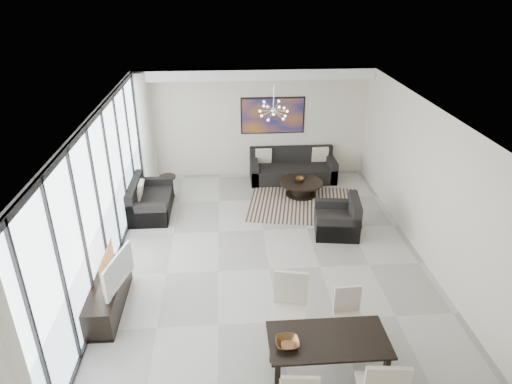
{
  "coord_description": "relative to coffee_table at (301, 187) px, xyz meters",
  "views": [
    {
      "loc": [
        -0.75,
        -7.05,
        5.06
      ],
      "look_at": [
        -0.2,
        0.77,
        1.25
      ],
      "focal_mm": 32.0,
      "sensor_mm": 36.0,
      "label": 1
    }
  ],
  "objects": [
    {
      "name": "room_shell",
      "position": [
        -0.62,
        -3.08,
        1.24
      ],
      "size": [
        6.0,
        9.0,
        2.9
      ],
      "color": "#A8A39B",
      "rests_on": "ground"
    },
    {
      "name": "window_wall",
      "position": [
        -3.94,
        -3.08,
        1.26
      ],
      "size": [
        0.37,
        8.95,
        2.9
      ],
      "color": "white",
      "rests_on": "floor"
    },
    {
      "name": "soffit",
      "position": [
        -1.09,
        1.22,
        2.56
      ],
      "size": [
        5.98,
        0.4,
        0.26
      ],
      "primitive_type": "cube",
      "color": "white",
      "rests_on": "room_shell"
    },
    {
      "name": "painting",
      "position": [
        -0.59,
        1.39,
        1.44
      ],
      "size": [
        1.68,
        0.04,
        0.98
      ],
      "primitive_type": "cube",
      "color": "#A85A17",
      "rests_on": "room_shell"
    },
    {
      "name": "chandelier",
      "position": [
        -0.79,
        -0.58,
        2.14
      ],
      "size": [
        0.66,
        0.66,
        0.71
      ],
      "color": "silver",
      "rests_on": "room_shell"
    },
    {
      "name": "rug",
      "position": [
        -0.0,
        -0.52,
        -0.2
      ],
      "size": [
        2.91,
        2.43,
        0.01
      ],
      "primitive_type": "cube",
      "rotation": [
        0.0,
        0.0,
        -0.18
      ],
      "color": "black",
      "rests_on": "floor"
    },
    {
      "name": "coffee_table",
      "position": [
        0.0,
        0.0,
        0.0
      ],
      "size": [
        1.06,
        1.06,
        0.37
      ],
      "color": "black",
      "rests_on": "floor"
    },
    {
      "name": "bowl_coffee",
      "position": [
        -0.04,
        0.04,
        0.2
      ],
      "size": [
        0.31,
        0.31,
        0.08
      ],
      "primitive_type": "imported",
      "rotation": [
        0.0,
        0.0,
        -0.25
      ],
      "color": "brown",
      "rests_on": "coffee_table"
    },
    {
      "name": "sofa_main",
      "position": [
        -0.08,
        0.99,
        0.07
      ],
      "size": [
        2.24,
        0.92,
        0.81
      ],
      "color": "black",
      "rests_on": "floor"
    },
    {
      "name": "loveseat",
      "position": [
        -3.63,
        -0.65,
        0.05
      ],
      "size": [
        0.87,
        1.54,
        0.77
      ],
      "color": "black",
      "rests_on": "floor"
    },
    {
      "name": "armchair",
      "position": [
        0.51,
        -1.84,
        0.06
      ],
      "size": [
        1.02,
        1.06,
        0.8
      ],
      "color": "black",
      "rests_on": "floor"
    },
    {
      "name": "side_table",
      "position": [
        -3.28,
        0.15,
        0.16
      ],
      "size": [
        0.4,
        0.4,
        0.55
      ],
      "color": "black",
      "rests_on": "floor"
    },
    {
      "name": "tv_console",
      "position": [
        -3.85,
        -3.98,
        0.05
      ],
      "size": [
        0.46,
        1.65,
        0.51
      ],
      "primitive_type": "cube",
      "color": "black",
      "rests_on": "floor"
    },
    {
      "name": "television",
      "position": [
        -3.69,
        -4.04,
        0.58
      ],
      "size": [
        0.35,
        0.95,
        0.55
      ],
      "primitive_type": "imported",
      "rotation": [
        0.0,
        0.0,
        1.33
      ],
      "color": "gray",
      "rests_on": "tv_console"
    },
    {
      "name": "dining_table",
      "position": [
        -0.56,
        -5.63,
        0.37
      ],
      "size": [
        1.61,
        0.81,
        0.67
      ],
      "color": "black",
      "rests_on": "floor"
    },
    {
      "name": "dining_chair_nw",
      "position": [
        -0.96,
        -4.81,
        0.42
      ],
      "size": [
        0.6,
        0.6,
        1.09
      ],
      "color": "beige",
      "rests_on": "floor"
    },
    {
      "name": "dining_chair_ne",
      "position": [
        -0.09,
        -4.93,
        0.29
      ],
      "size": [
        0.43,
        0.43,
        0.88
      ],
      "color": "beige",
      "rests_on": "floor"
    },
    {
      "name": "bowl_dining",
      "position": [
        -1.11,
        -5.71,
        0.5
      ],
      "size": [
        0.31,
        0.31,
        0.08
      ],
      "primitive_type": "imported",
      "rotation": [
        0.0,
        0.0,
        0.01
      ],
      "color": "brown",
      "rests_on": "dining_table"
    }
  ]
}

